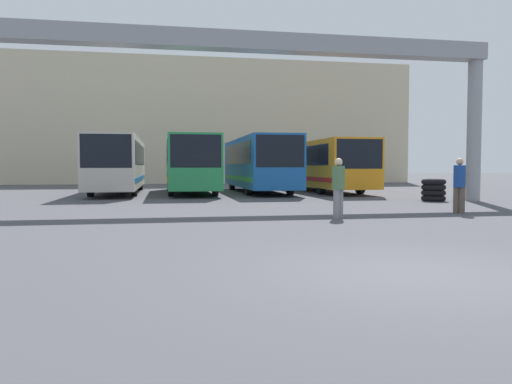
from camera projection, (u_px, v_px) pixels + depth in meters
name	position (u px, v px, depth m)	size (l,w,h in m)	color
ground_plane	(419.00, 274.00, 6.92)	(200.00, 200.00, 0.00)	#47474C
building_backdrop	(199.00, 126.00, 49.86)	(39.10, 12.00, 11.19)	beige
overhead_gantry	(252.00, 66.00, 19.73)	(20.21, 0.80, 6.77)	gray
bus_slot_0	(118.00, 162.00, 28.37)	(2.47, 12.35, 3.07)	beige
bus_slot_1	(190.00, 162.00, 28.23)	(2.59, 10.59, 3.09)	#268C4C
bus_slot_2	(258.00, 162.00, 29.32)	(2.61, 11.32, 3.12)	#1959A5
bus_slot_3	(321.00, 163.00, 30.51)	(2.63, 12.25, 2.97)	orange
pedestrian_near_right	(338.00, 186.00, 14.54)	(0.36, 0.36, 1.75)	gray
pedestrian_mid_right	(459.00, 184.00, 15.94)	(0.37, 0.37, 1.77)	brown
tire_stack	(433.00, 190.00, 21.73)	(1.04, 1.04, 0.96)	black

